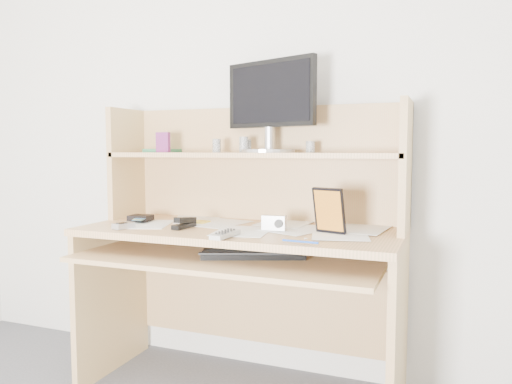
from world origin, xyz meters
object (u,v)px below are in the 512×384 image
(game_case, at_px, (329,211))
(keyboard, at_px, (253,253))
(monitor, at_px, (270,103))
(desk, at_px, (246,238))
(tv_remote, at_px, (225,234))

(game_case, bearing_deg, keyboard, -151.48)
(monitor, bearing_deg, game_case, -12.69)
(game_case, height_order, monitor, monitor)
(desk, height_order, game_case, desk)
(tv_remote, distance_m, monitor, 0.69)
(tv_remote, relative_size, monitor, 0.37)
(game_case, distance_m, monitor, 0.60)
(keyboard, height_order, tv_remote, tv_remote)
(desk, height_order, monitor, monitor)
(desk, bearing_deg, keyboard, -58.75)
(desk, relative_size, keyboard, 3.10)
(tv_remote, bearing_deg, game_case, 34.15)
(game_case, xyz_separation_m, monitor, (-0.33, 0.20, 0.46))
(keyboard, bearing_deg, monitor, 73.45)
(desk, distance_m, tv_remote, 0.34)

